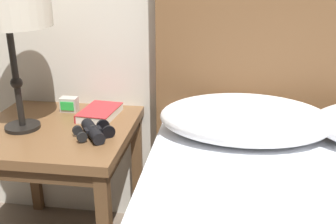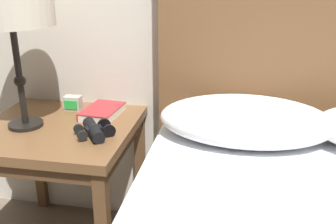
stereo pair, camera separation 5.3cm
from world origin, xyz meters
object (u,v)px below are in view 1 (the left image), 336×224
table_lamp (5,5)px  book_on_nightstand (99,112)px  alarm_clock (69,104)px  nightstand (58,144)px  binoculars_pair (93,131)px

table_lamp → book_on_nightstand: (0.25, 0.16, -0.44)m
table_lamp → alarm_clock: size_ratio=7.83×
nightstand → book_on_nightstand: book_on_nightstand is taller
nightstand → alarm_clock: size_ratio=8.29×
book_on_nightstand → alarm_clock: bearing=164.6°
binoculars_pair → alarm_clock: (-0.18, 0.24, 0.01)m
nightstand → book_on_nightstand: (0.13, 0.12, 0.09)m
book_on_nightstand → binoculars_pair: size_ratio=1.32×
table_lamp → book_on_nightstand: 0.53m
nightstand → table_lamp: table_lamp is taller
book_on_nightstand → alarm_clock: alarm_clock is taller
alarm_clock → nightstand: bearing=-86.9°
table_lamp → binoculars_pair: bearing=-7.5°
table_lamp → book_on_nightstand: bearing=33.1°
nightstand → book_on_nightstand: bearing=43.0°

